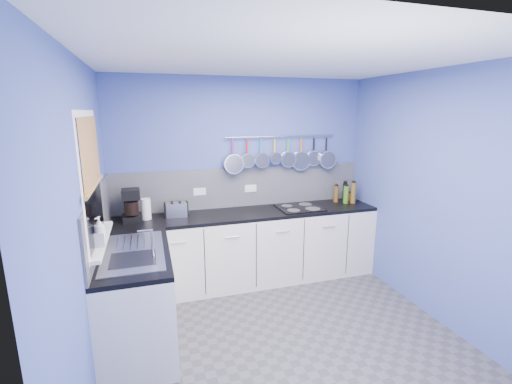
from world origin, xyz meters
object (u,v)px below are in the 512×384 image
soap_bottle_a (100,231)px  hob (300,208)px  paper_towel (146,209)px  toaster (176,210)px  coffee_maker (131,205)px  soap_bottle_b (100,236)px  canister (184,208)px

soap_bottle_a → hob: 2.44m
paper_towel → toaster: bearing=2.9°
coffee_maker → toaster: coffee_maker is taller
soap_bottle_a → soap_bottle_b: 0.03m
canister → hob: 1.42m
paper_towel → canister: paper_towel is taller
hob → paper_towel: bearing=177.5°
soap_bottle_b → hob: (2.19, 1.07, -0.23)m
toaster → hob: size_ratio=0.47×
toaster → canister: (0.10, 0.06, -0.01)m
soap_bottle_a → paper_towel: size_ratio=1.00×
soap_bottle_a → toaster: size_ratio=0.95×
paper_towel → hob: size_ratio=0.44×
toaster → hob: toaster is taller
soap_bottle_a → canister: 1.45m
paper_towel → soap_bottle_b: bearing=-106.7°
soap_bottle_b → toaster: size_ratio=0.69×
canister → soap_bottle_b: bearing=-122.4°
soap_bottle_a → toaster: (0.67, 1.16, -0.19)m
paper_towel → toaster: (0.33, 0.02, -0.04)m
toaster → hob: 1.52m
coffee_maker → hob: coffee_maker is taller
coffee_maker → canister: (0.58, 0.09, -0.11)m
paper_towel → hob: 1.85m
soap_bottle_b → canister: 1.45m
coffee_maker → paper_towel: bearing=4.3°
soap_bottle_b → coffee_maker: (0.19, 1.13, -0.06)m
paper_towel → canister: 0.44m
toaster → paper_towel: bearing=-171.3°
soap_bottle_b → canister: size_ratio=1.19×
hob → canister: bearing=173.8°
soap_bottle_a → hob: (2.19, 1.06, -0.26)m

